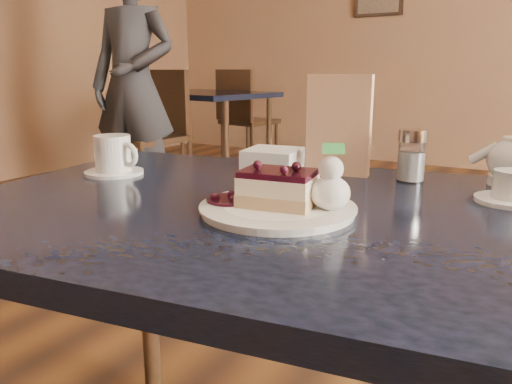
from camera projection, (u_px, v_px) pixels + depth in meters
The scene contains 11 objects.
main_table at pixel (287, 248), 0.89m from camera, with size 1.30×0.96×0.75m.
dessert_plate at pixel (278, 209), 0.82m from camera, with size 0.25×0.25×0.01m, color white.
cheesecake_slice at pixel (278, 188), 0.81m from camera, with size 0.13×0.10×0.06m.
whipped_cream at pixel (330, 193), 0.79m from camera, with size 0.06×0.06×0.06m.
berry_sauce at pixel (230, 200), 0.84m from camera, with size 0.08×0.08×0.01m, color black.
coffee_set at pixel (114, 157), 1.11m from camera, with size 0.14×0.13×0.09m.
menu_card at pixel (339, 126), 1.09m from camera, with size 0.14×0.03×0.22m, color beige.
sugar_shaker at pixel (412, 155), 1.04m from camera, with size 0.06×0.06×0.11m.
napkin_stack at pixel (273, 160), 1.16m from camera, with size 0.12×0.12×0.05m, color white.
bg_table_far_left at pixel (206, 175), 4.38m from camera, with size 1.17×1.91×1.27m.
patron at pixel (133, 85), 3.44m from camera, with size 0.63×0.41×1.73m, color #292A2E.
Camera 1 is at (0.17, -0.32, 0.98)m, focal length 35.00 mm.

